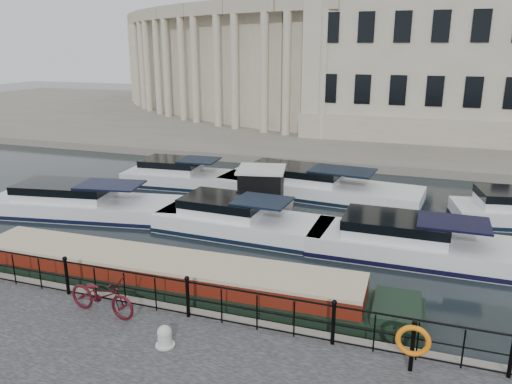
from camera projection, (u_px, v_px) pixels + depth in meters
ground_plane at (221, 297)px, 15.95m from camera, size 160.00×160.00×0.00m
far_bank at (369, 121)px, 51.22m from camera, size 120.00×42.00×0.55m
railing at (188, 295)px, 13.57m from camera, size 24.14×0.14×1.22m
civic_building at (357, 54)px, 45.74m from camera, size 53.55×31.84×16.85m
bicycle at (102, 295)px, 13.74m from camera, size 2.24×0.99×1.14m
mooring_bollard at (165, 336)px, 12.34m from camera, size 0.49×0.49×0.55m
life_ring_post at (413, 341)px, 11.18m from camera, size 0.78×0.20×1.28m
narrowboat at (162, 281)px, 16.20m from camera, size 16.31×2.49×1.59m
harbour_hut at (261, 191)px, 24.12m from camera, size 3.51×3.12×2.19m
cabin_cruisers at (278, 207)px, 23.69m from camera, size 27.97×10.76×1.99m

